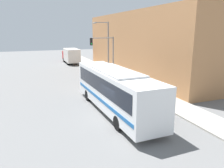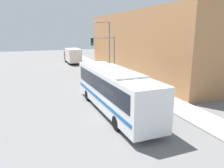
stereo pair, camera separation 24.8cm
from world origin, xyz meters
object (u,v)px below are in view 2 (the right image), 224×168
at_px(fire_hydrant, 147,90).
at_px(traffic_light_pole, 106,50).
at_px(parking_meter, 134,79).
at_px(delivery_truck, 73,55).
at_px(city_bus, 114,88).
at_px(street_lamp, 107,44).

xyz_separation_m(fire_hydrant, traffic_light_pole, (-0.97, 9.28, 3.22)).
relative_size(traffic_light_pole, parking_meter, 3.82).
bearing_deg(parking_meter, fire_hydrant, -90.00).
distance_m(delivery_truck, parking_meter, 21.43).
relative_size(city_bus, delivery_truck, 1.62).
bearing_deg(traffic_light_pole, delivery_truck, 96.39).
xyz_separation_m(delivery_truck, traffic_light_pole, (1.67, -14.91, 2.18)).
bearing_deg(fire_hydrant, traffic_light_pole, 96.00).
bearing_deg(delivery_truck, fire_hydrant, -83.76).
relative_size(delivery_truck, fire_hydrant, 8.74).
bearing_deg(street_lamp, delivery_truck, 101.49).
distance_m(city_bus, delivery_truck, 27.09).
height_order(parking_meter, street_lamp, street_lamp).
xyz_separation_m(fire_hydrant, parking_meter, (0.00, 2.93, 0.53)).
relative_size(traffic_light_pole, street_lamp, 0.73).
height_order(delivery_truck, traffic_light_pole, traffic_light_pole).
distance_m(delivery_truck, fire_hydrant, 24.35).
xyz_separation_m(delivery_truck, fire_hydrant, (2.64, -24.19, -1.03)).
bearing_deg(traffic_light_pole, street_lamp, 66.22).
bearing_deg(parking_meter, traffic_light_pole, 98.72).
height_order(fire_hydrant, parking_meter, parking_meter).
distance_m(fire_hydrant, parking_meter, 2.97).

